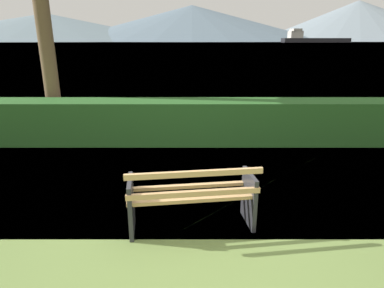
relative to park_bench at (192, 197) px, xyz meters
name	(u,v)px	position (x,y,z in m)	size (l,w,h in m)	color
ground_plane	(192,225)	(-0.01, 0.06, -0.42)	(1400.00, 1400.00, 0.00)	olive
water_surface	(193,42)	(-0.01, 309.74, -0.42)	(620.00, 620.00, 0.00)	#6B8EA3
park_bench	(192,197)	(0.00, 0.00, 0.00)	(1.60, 0.77, 0.87)	tan
hedge_row	(192,122)	(-0.01, 3.59, 0.06)	(13.53, 0.87, 0.96)	#285B23
cargo_ship_large	(312,39)	(104.87, 297.31, 2.80)	(62.29, 17.69, 11.52)	#232328
distant_hills	(189,24)	(-5.95, 549.87, 25.82)	(851.78, 454.30, 60.98)	slate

